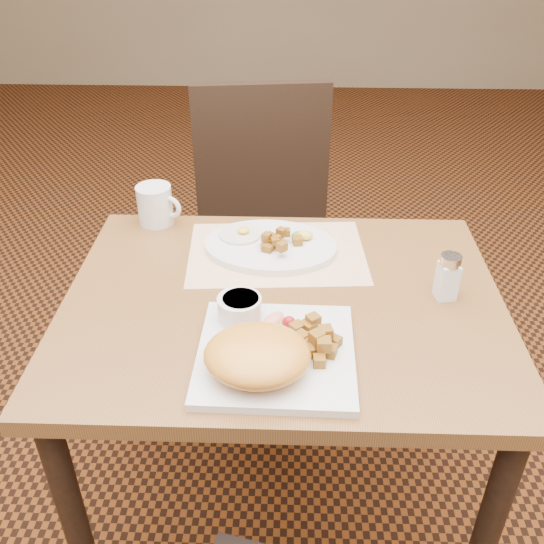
{
  "coord_description": "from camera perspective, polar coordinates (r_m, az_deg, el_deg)",
  "views": [
    {
      "loc": [
        0.01,
        -1.0,
        1.48
      ],
      "look_at": [
        -0.02,
        -0.01,
        0.82
      ],
      "focal_mm": 40.0,
      "sensor_mm": 36.0,
      "label": 1
    }
  ],
  "objects": [
    {
      "name": "placemat",
      "position": [
        1.39,
        0.45,
        1.8
      ],
      "size": [
        0.42,
        0.3,
        0.0
      ],
      "primitive_type": "cube",
      "rotation": [
        0.0,
        0.0,
        0.06
      ],
      "color": "white",
      "rests_on": "table"
    },
    {
      "name": "coffee_mug",
      "position": [
        1.52,
        -10.88,
        6.23
      ],
      "size": [
        0.11,
        0.09,
        0.1
      ],
      "color": "silver",
      "rests_on": "table"
    },
    {
      "name": "chair_far",
      "position": [
        1.9,
        -0.68,
        3.89
      ],
      "size": [
        0.47,
        0.48,
        0.97
      ],
      "rotation": [
        0.0,
        0.0,
        3.26
      ],
      "color": "black",
      "rests_on": "ground"
    },
    {
      "name": "ramekin",
      "position": [
        1.15,
        -3.07,
        -3.35
      ],
      "size": [
        0.08,
        0.08,
        0.05
      ],
      "color": "silver",
      "rests_on": "plate_square"
    },
    {
      "name": "ground",
      "position": [
        1.79,
        0.79,
        -22.32
      ],
      "size": [
        8.0,
        8.0,
        0.0
      ],
      "primitive_type": "plane",
      "color": "black",
      "rests_on": "ground"
    },
    {
      "name": "garnish_ov",
      "position": [
        1.41,
        2.93,
        3.5
      ],
      "size": [
        0.05,
        0.04,
        0.02
      ],
      "color": "#387223",
      "rests_on": "plate_oval"
    },
    {
      "name": "fried_egg",
      "position": [
        1.42,
        -2.97,
        3.66
      ],
      "size": [
        0.1,
        0.1,
        0.02
      ],
      "color": "white",
      "rests_on": "plate_oval"
    },
    {
      "name": "plate_oval",
      "position": [
        1.39,
        -0.16,
        2.44
      ],
      "size": [
        0.33,
        0.26,
        0.02
      ],
      "primitive_type": null,
      "rotation": [
        0.0,
        0.0,
        -0.11
      ],
      "color": "silver",
      "rests_on": "placemat"
    },
    {
      "name": "garnish_sq",
      "position": [
        1.14,
        0.57,
        -4.69
      ],
      "size": [
        0.07,
        0.07,
        0.03
      ],
      "color": "#387223",
      "rests_on": "plate_square"
    },
    {
      "name": "home_fries_ov",
      "position": [
        1.37,
        0.45,
        2.95
      ],
      "size": [
        0.1,
        0.1,
        0.04
      ],
      "color": "#925E17",
      "rests_on": "plate_oval"
    },
    {
      "name": "plate_square",
      "position": [
        1.1,
        0.37,
        -7.73
      ],
      "size": [
        0.29,
        0.29,
        0.02
      ],
      "primitive_type": "cube",
      "rotation": [
        0.0,
        0.0,
        -0.02
      ],
      "color": "silver",
      "rests_on": "table"
    },
    {
      "name": "salt_shaker",
      "position": [
        1.27,
        16.21,
        -0.38
      ],
      "size": [
        0.05,
        0.05,
        0.1
      ],
      "color": "white",
      "rests_on": "table"
    },
    {
      "name": "table",
      "position": [
        1.31,
        1.01,
        -6.38
      ],
      "size": [
        0.9,
        0.7,
        0.75
      ],
      "color": "brown",
      "rests_on": "ground"
    },
    {
      "name": "home_fries_sq",
      "position": [
        1.09,
        4.17,
        -6.43
      ],
      "size": [
        0.1,
        0.12,
        0.04
      ],
      "color": "#925E17",
      "rests_on": "plate_square"
    },
    {
      "name": "hollandaise_mound",
      "position": [
        1.03,
        -1.48,
        -7.86
      ],
      "size": [
        0.19,
        0.16,
        0.07
      ],
      "color": "orange",
      "rests_on": "plate_square"
    }
  ]
}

